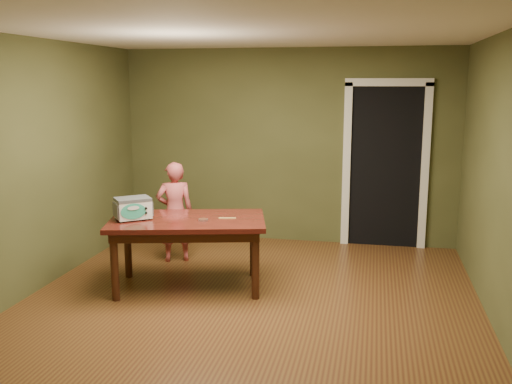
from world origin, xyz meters
TOP-DOWN VIEW (x-y plane):
  - floor at (0.00, 0.00)m, footprint 5.00×5.00m
  - room_shell at (0.00, 0.00)m, footprint 4.52×5.02m
  - doorway at (1.30, 2.78)m, footprint 1.10×0.66m
  - dining_table at (-0.73, 0.43)m, footprint 1.77×1.26m
  - toy_oven at (-1.27, 0.29)m, footprint 0.43×0.41m
  - baking_pan at (-0.54, 0.37)m, footprint 0.10×0.10m
  - spatula at (-0.32, 0.52)m, footprint 0.18×0.06m
  - child at (-1.18, 1.28)m, footprint 0.52×0.45m

SIDE VIEW (x-z plane):
  - floor at x=0.00m, z-range 0.00..0.00m
  - child at x=-1.18m, z-range 0.00..1.22m
  - dining_table at x=-0.73m, z-range 0.28..1.03m
  - spatula at x=-0.32m, z-range 0.75..0.76m
  - baking_pan at x=-0.54m, z-range 0.75..0.77m
  - toy_oven at x=-1.27m, z-range 0.76..0.99m
  - doorway at x=1.30m, z-range -0.07..2.18m
  - room_shell at x=0.00m, z-range 0.40..3.01m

